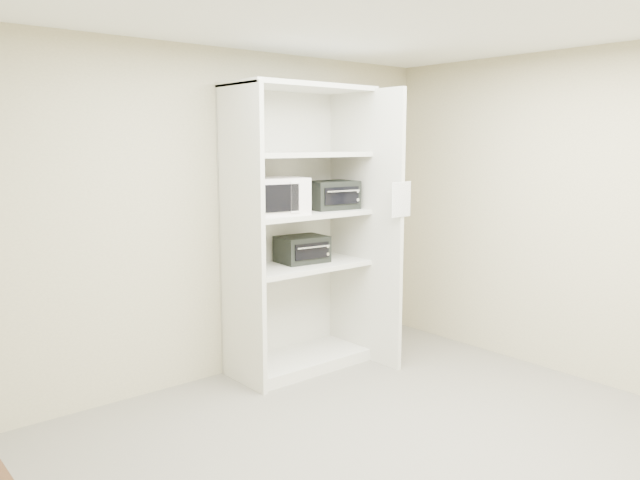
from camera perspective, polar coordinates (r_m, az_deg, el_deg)
floor at (r=4.07m, az=6.70°, el=-19.73°), size 4.50×4.00×0.01m
ceiling at (r=3.66m, az=7.52°, el=20.71°), size 4.50×4.00×0.01m
wall_back at (r=5.19m, az=-9.30°, el=2.16°), size 4.50×0.02×2.70m
wall_right at (r=5.48m, az=23.36°, el=1.90°), size 0.02×4.00×2.70m
shelving_unit at (r=5.35m, az=-1.47°, el=0.10°), size 1.24×0.92×2.42m
microwave at (r=5.07m, az=-4.32°, el=4.02°), size 0.54×0.43×0.30m
toaster_oven_upper at (r=5.48m, az=0.99°, el=4.14°), size 0.46×0.37×0.25m
toaster_oven_lower at (r=5.41m, az=-1.66°, el=-0.84°), size 0.44×0.35×0.23m
paper_sign at (r=5.21m, az=7.45°, el=3.69°), size 0.22×0.01×0.29m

